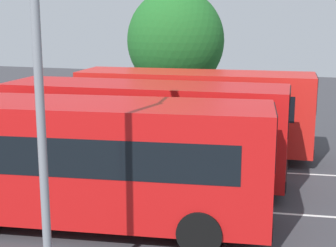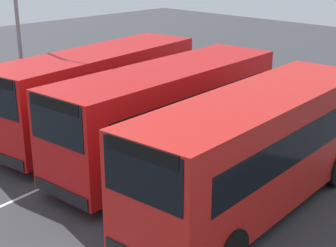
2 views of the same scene
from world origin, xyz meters
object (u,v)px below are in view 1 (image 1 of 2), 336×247
object	(u,v)px
bus_far_left	(93,160)
bus_center_right	(195,110)
bus_center_left	(145,129)
depot_tree	(175,41)
street_lamp	(45,74)

from	to	relation	value
bus_far_left	bus_center_right	world-z (taller)	same
bus_center_left	bus_center_right	size ratio (longest dim) A/B	1.00
bus_center_right	depot_tree	bearing A→B (deg)	109.03
bus_far_left	bus_center_left	xyz separation A→B (m)	(0.04, 3.79, 0.00)
bus_center_right	street_lamp	distance (m)	11.71
bus_far_left	bus_center_left	size ratio (longest dim) A/B	1.01
bus_far_left	depot_tree	size ratio (longest dim) A/B	1.37
bus_center_right	street_lamp	bearing A→B (deg)	-93.21
bus_center_right	depot_tree	xyz separation A→B (m)	(-2.81, 6.50, 2.38)
bus_center_right	street_lamp	world-z (taller)	street_lamp
bus_center_left	bus_center_right	world-z (taller)	same
bus_far_left	bus_center_right	bearing A→B (deg)	76.75
street_lamp	depot_tree	bearing A→B (deg)	2.69
depot_tree	bus_center_left	bearing A→B (deg)	-78.36
bus_center_right	bus_far_left	bearing A→B (deg)	-99.34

